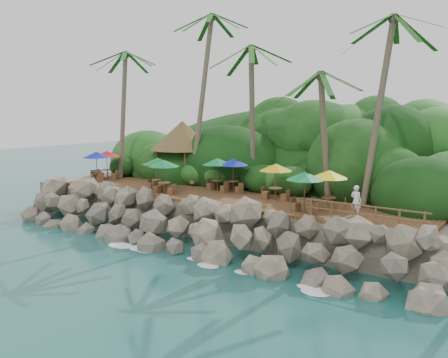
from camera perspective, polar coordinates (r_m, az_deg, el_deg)
The scene contains 12 objects.
ground at distance 26.70m, azimuth -7.60°, elevation -8.79°, with size 140.00×140.00×0.00m, color #19514F.
land_base at distance 39.32m, azimuth 8.51°, elevation -1.64°, with size 32.00×25.20×2.10m, color gray.
jungle_hill at distance 46.21m, azimuth 12.73°, elevation -1.57°, with size 44.80×28.00×15.40m, color #143811.
seawall at distance 27.82m, azimuth -4.82°, elevation -5.58°, with size 29.00×4.00×2.30m, color gray, non-canonical shape.
terrace at distance 30.68m, azimuth 0.00°, elevation -2.22°, with size 26.00×5.00×0.20m, color brown.
jungle_foliage at distance 38.64m, azimuth 7.80°, elevation -3.39°, with size 44.00×16.00×12.00m, color #143811, non-canonical shape.
foam_line at distance 26.90m, azimuth -7.16°, elevation -8.59°, with size 25.20×0.80×0.06m.
palms at distance 31.57m, azimuth 6.69°, elevation 16.39°, with size 32.76×7.19×13.64m.
palapa at distance 36.86m, azimuth -4.95°, elevation 5.17°, with size 5.01×5.01×4.60m.
dining_clusters at distance 31.47m, azimuth -2.87°, elevation 1.65°, with size 21.06×5.26×2.24m.
railing at distance 23.96m, azimuth 16.28°, elevation -3.88°, with size 6.10×0.10×1.00m.
waiter at distance 25.70m, azimuth 15.39°, elevation -2.53°, with size 0.60×0.39×1.65m, color white.
Camera 1 is at (17.54, -18.52, 7.89)m, focal length 38.51 mm.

